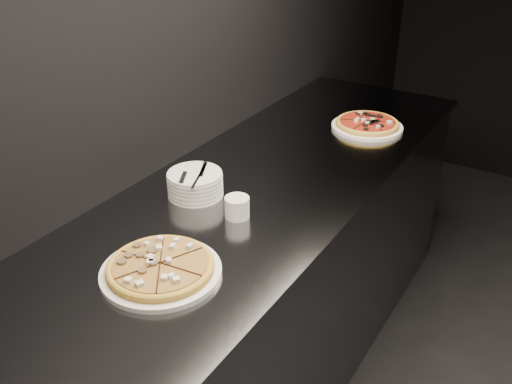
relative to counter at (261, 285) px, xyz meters
The scene contains 7 objects.
wall_left 1.01m from the counter, behind, with size 0.02×5.00×2.80m, color black.
counter is the anchor object (origin of this frame).
pizza_mushroom 0.77m from the counter, 85.25° to the right, with size 0.33×0.33×0.04m.
pizza_tomato 0.82m from the counter, 79.05° to the left, with size 0.35×0.35×0.03m.
plate_stack 0.56m from the counter, 125.18° to the right, with size 0.18×0.18×0.08m.
cutlery 0.60m from the counter, 121.97° to the right, with size 0.08×0.19×0.01m.
ramekin 0.56m from the counter, 76.67° to the right, with size 0.08×0.08×0.07m.
Camera 1 is at (-1.21, -1.53, 1.85)m, focal length 40.00 mm.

